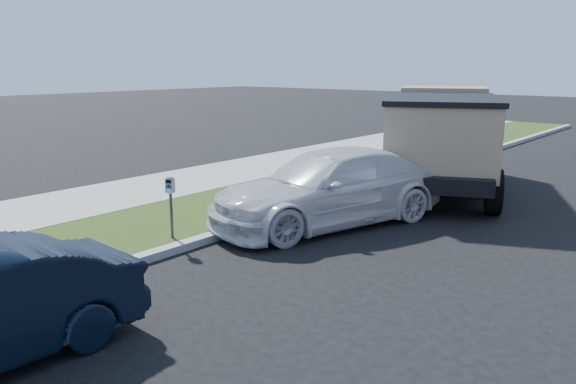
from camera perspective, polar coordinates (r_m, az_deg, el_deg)
The scene contains 5 objects.
ground at distance 9.53m, azimuth 2.67°, elevation -8.10°, with size 120.00×120.00×0.00m, color black.
streetside at distance 14.61m, azimuth -10.13°, elevation -0.59°, with size 6.12×50.00×0.15m.
parking_meter at distance 10.89m, azimuth -11.86°, elevation -0.16°, with size 0.20×0.17×1.23m.
white_wagon at distance 12.28m, azimuth 4.45°, elevation 0.51°, with size 2.23×5.48×1.59m, color silver.
dump_truck at distance 16.34m, azimuth 15.34°, elevation 5.79°, with size 5.16×7.37×2.73m.
Camera 1 is at (5.34, -7.13, 3.40)m, focal length 35.00 mm.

